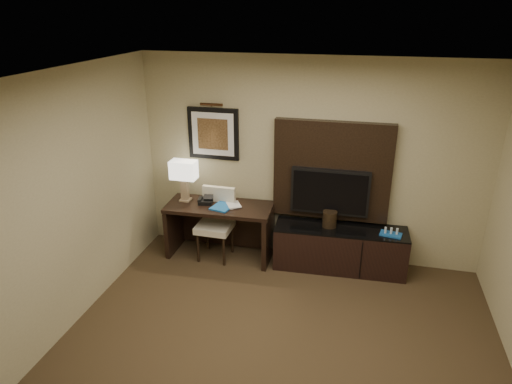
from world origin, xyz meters
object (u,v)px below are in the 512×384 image
(desk_phone, at_px, (206,200))
(desk, at_px, (220,231))
(desk_chair, at_px, (215,226))
(tv, at_px, (330,192))
(ice_bucket, at_px, (330,219))
(minibar_tray, at_px, (391,232))
(credenza, at_px, (340,248))
(table_lamp, at_px, (184,179))

(desk_phone, bearing_deg, desk, -15.60)
(desk_chair, relative_size, desk_phone, 5.17)
(desk_chair, bearing_deg, tv, 10.94)
(tv, height_order, ice_bucket, tv)
(tv, height_order, minibar_tray, tv)
(desk, height_order, minibar_tray, desk)
(desk_chair, height_order, ice_bucket, desk_chair)
(credenza, bearing_deg, table_lamp, 177.40)
(desk, height_order, table_lamp, table_lamp)
(credenza, bearing_deg, desk_chair, -178.64)
(credenza, distance_m, table_lamp, 2.27)
(credenza, distance_m, desk_chair, 1.69)
(credenza, relative_size, minibar_tray, 6.44)
(tv, relative_size, desk_phone, 5.41)
(desk_chair, bearing_deg, table_lamp, 166.82)
(ice_bucket, bearing_deg, desk_chair, -174.64)
(tv, height_order, table_lamp, table_lamp)
(credenza, relative_size, desk_phone, 9.16)
(tv, xyz_separation_m, ice_bucket, (0.03, -0.11, -0.33))
(credenza, xyz_separation_m, table_lamp, (-2.13, 0.00, 0.78))
(desk, distance_m, ice_bucket, 1.50)
(desk_phone, relative_size, minibar_tray, 0.70)
(tv, xyz_separation_m, desk_phone, (-1.64, -0.17, -0.21))
(desk_chair, xyz_separation_m, ice_bucket, (1.52, 0.14, 0.21))
(desk_chair, bearing_deg, ice_bucket, 6.64)
(desk, bearing_deg, ice_bucket, 0.82)
(credenza, height_order, desk_chair, desk_chair)
(minibar_tray, bearing_deg, desk, -179.63)
(credenza, height_order, desk_phone, desk_phone)
(credenza, bearing_deg, ice_bucket, 167.06)
(credenza, distance_m, tv, 0.76)
(desk, distance_m, credenza, 1.63)
(tv, bearing_deg, minibar_tray, -12.39)
(ice_bucket, xyz_separation_m, minibar_tray, (0.77, -0.06, -0.06))
(credenza, xyz_separation_m, tv, (-0.18, 0.14, 0.73))
(desk, distance_m, desk_phone, 0.47)
(desk, height_order, ice_bucket, ice_bucket)
(desk_chair, distance_m, table_lamp, 0.75)
(tv, bearing_deg, ice_bucket, -75.99)
(desk, height_order, desk_chair, desk_chair)
(credenza, distance_m, ice_bucket, 0.43)
(minibar_tray, bearing_deg, ice_bucket, 175.24)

